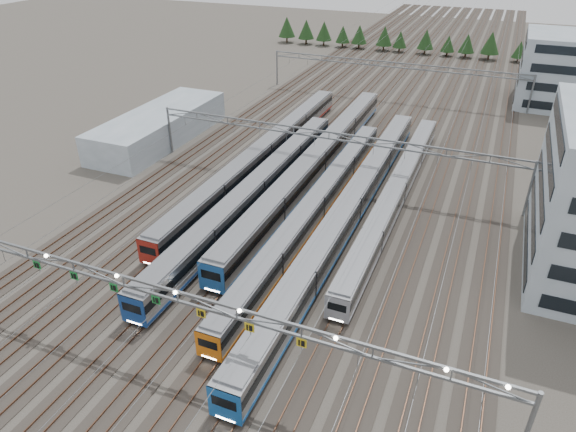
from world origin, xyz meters
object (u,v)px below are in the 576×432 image
at_px(train_a, 263,153).
at_px(west_shed, 160,126).
at_px(train_d, 315,206).
at_px(train_e, 350,209).
at_px(train_b, 255,191).
at_px(train_f, 396,192).
at_px(gantry_mid, 329,141).
at_px(gantry_near, 177,299).
at_px(train_c, 316,161).
at_px(gantry_far, 395,69).

relative_size(train_a, west_shed, 2.06).
height_order(train_d, train_e, train_e).
bearing_deg(train_b, west_shed, 149.50).
bearing_deg(train_e, train_f, 58.82).
xyz_separation_m(train_b, train_e, (13.50, 0.29, 0.01)).
xyz_separation_m(train_b, gantry_mid, (6.75, 11.34, 4.21)).
xyz_separation_m(train_f, gantry_near, (-11.30, -36.51, 5.15)).
xyz_separation_m(train_c, gantry_mid, (2.25, -1.07, 4.10)).
distance_m(train_c, train_f, 14.29).
relative_size(train_c, gantry_near, 1.15).
distance_m(train_b, west_shed, 30.68).
relative_size(train_d, train_e, 0.82).
relative_size(gantry_near, west_shed, 1.88).
bearing_deg(gantry_near, train_f, 72.81).
xyz_separation_m(train_a, west_shed, (-21.93, 3.09, 0.44)).
bearing_deg(gantry_far, gantry_near, -90.03).
bearing_deg(train_c, gantry_far, 87.07).
xyz_separation_m(train_c, train_d, (4.50, -12.92, -0.33)).
bearing_deg(train_e, west_shed, 159.06).
bearing_deg(gantry_far, gantry_mid, -90.00).
xyz_separation_m(gantry_near, gantry_far, (0.05, 85.12, -0.70)).
bearing_deg(train_d, gantry_mid, 100.75).
xyz_separation_m(train_b, train_c, (4.50, 12.41, 0.12)).
distance_m(train_a, train_b, 13.27).
bearing_deg(gantry_near, train_e, 76.84).
bearing_deg(gantry_mid, train_d, -79.25).
height_order(train_a, west_shed, west_shed).
xyz_separation_m(train_c, west_shed, (-30.93, 3.16, 0.29)).
bearing_deg(train_f, train_e, -121.18).
bearing_deg(train_f, west_shed, 169.99).
xyz_separation_m(train_e, gantry_near, (-6.80, -29.07, 4.91)).
bearing_deg(gantry_near, gantry_mid, 89.93).
height_order(train_c, west_shed, west_shed).
bearing_deg(west_shed, train_b, -30.50).
relative_size(train_b, train_d, 0.98).
bearing_deg(train_c, train_e, -53.40).
relative_size(train_c, train_f, 1.20).
height_order(train_a, gantry_far, gantry_far).
bearing_deg(gantry_near, train_a, 105.19).
relative_size(train_a, train_f, 1.15).
relative_size(train_d, train_f, 1.03).
bearing_deg(gantry_near, train_c, 93.06).
distance_m(train_e, gantry_far, 56.61).
height_order(train_c, train_f, train_c).
distance_m(train_b, train_c, 13.20).
distance_m(train_b, gantry_mid, 13.85).
height_order(train_b, train_d, train_b).
bearing_deg(gantry_mid, train_b, -120.77).
bearing_deg(gantry_near, train_d, 85.35).
bearing_deg(train_b, train_a, 109.83).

